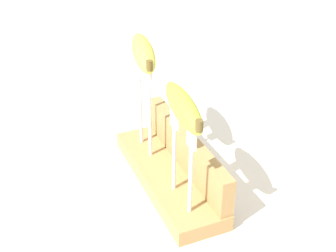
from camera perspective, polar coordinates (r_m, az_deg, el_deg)
ground_plane at (r=0.93m, az=0.00°, el=-6.98°), size 3.00×3.00×0.00m
wooden_board at (r=0.92m, az=0.00°, el=-6.21°), size 0.34×0.10×0.03m
board_backstop at (r=0.90m, az=2.29°, el=-2.96°), size 0.33×0.03×0.07m
fork_stand_left at (r=0.91m, az=-2.89°, el=3.32°), size 0.08×0.01×0.19m
fork_stand_right at (r=0.78m, az=1.76°, el=-3.24°), size 0.09×0.01×0.17m
banana_raised_left at (r=0.87m, az=-3.05°, el=9.02°), size 0.18×0.08×0.04m
banana_raised_right at (r=0.73m, az=1.87°, el=2.39°), size 0.17×0.06×0.04m
fork_fallen_far at (r=1.17m, az=0.42°, el=2.08°), size 0.06×0.17×0.01m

